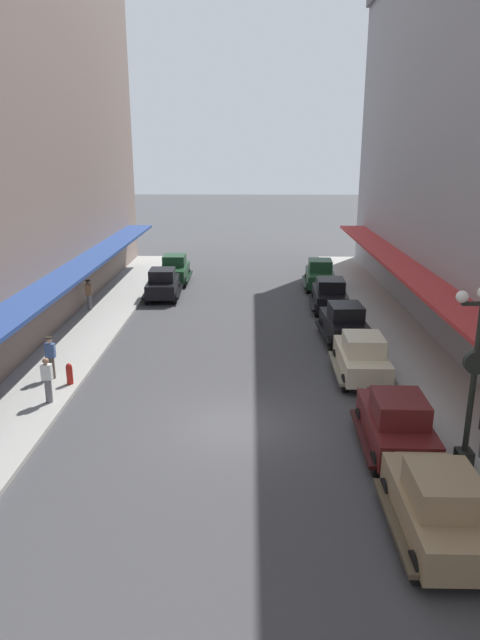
{
  "coord_description": "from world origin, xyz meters",
  "views": [
    {
      "loc": [
        0.47,
        -16.86,
        8.63
      ],
      "look_at": [
        0.0,
        6.0,
        1.8
      ],
      "focal_mm": 32.1,
      "sensor_mm": 36.0,
      "label": 1
    }
  ],
  "objects_px": {
    "parked_car_0": "(362,356)",
    "pedestrian_2": "(47,380)",
    "parked_car_7": "(174,269)",
    "pedestrian_0": "(51,357)",
    "parked_car_3": "(330,294)",
    "parked_car_4": "(163,283)",
    "parked_car_1": "(396,422)",
    "pedestrian_1": "(89,294)",
    "lamp_post_with_clock": "(475,372)",
    "fire_hydrant": "(69,374)",
    "parked_car_5": "(344,322)",
    "parked_car_2": "(438,504)",
    "parked_car_6": "(320,274)"
  },
  "relations": [
    {
      "from": "parked_car_0",
      "to": "pedestrian_2",
      "type": "height_order",
      "value": "parked_car_0"
    },
    {
      "from": "parked_car_7",
      "to": "pedestrian_2",
      "type": "xyz_separation_m",
      "value": [
        -1.85,
        -19.45,
        0.05
      ]
    },
    {
      "from": "pedestrian_0",
      "to": "parked_car_3",
      "type": "bearing_deg",
      "value": 41.22
    },
    {
      "from": "parked_car_4",
      "to": "pedestrian_0",
      "type": "relative_size",
      "value": 2.58
    },
    {
      "from": "parked_car_1",
      "to": "parked_car_4",
      "type": "xyz_separation_m",
      "value": [
        -9.61,
        18.06,
        0.0
      ]
    },
    {
      "from": "parked_car_4",
      "to": "pedestrian_1",
      "type": "bearing_deg",
      "value": -138.65
    },
    {
      "from": "lamp_post_with_clock",
      "to": "pedestrian_0",
      "type": "xyz_separation_m",
      "value": [
        -13.6,
        6.14,
        -1.97
      ]
    },
    {
      "from": "parked_car_0",
      "to": "fire_hydrant",
      "type": "relative_size",
      "value": 5.21
    },
    {
      "from": "parked_car_0",
      "to": "parked_car_5",
      "type": "bearing_deg",
      "value": 89.72
    },
    {
      "from": "parked_car_2",
      "to": "parked_car_3",
      "type": "bearing_deg",
      "value": 89.69
    },
    {
      "from": "parked_car_4",
      "to": "parked_car_2",
      "type": "bearing_deg",
      "value": -66.6
    },
    {
      "from": "parked_car_5",
      "to": "pedestrian_2",
      "type": "height_order",
      "value": "parked_car_5"
    },
    {
      "from": "parked_car_1",
      "to": "pedestrian_2",
      "type": "bearing_deg",
      "value": 165.73
    },
    {
      "from": "parked_car_6",
      "to": "parked_car_7",
      "type": "distance_m",
      "value": 9.72
    },
    {
      "from": "parked_car_4",
      "to": "parked_car_5",
      "type": "height_order",
      "value": "same"
    },
    {
      "from": "pedestrian_2",
      "to": "parked_car_5",
      "type": "bearing_deg",
      "value": 32.77
    },
    {
      "from": "pedestrian_0",
      "to": "parked_car_4",
      "type": "bearing_deg",
      "value": 79.79
    },
    {
      "from": "parked_car_6",
      "to": "pedestrian_0",
      "type": "relative_size",
      "value": 2.59
    },
    {
      "from": "fire_hydrant",
      "to": "pedestrian_2",
      "type": "xyz_separation_m",
      "value": [
        -0.23,
        -1.63,
        0.43
      ]
    },
    {
      "from": "lamp_post_with_clock",
      "to": "pedestrian_1",
      "type": "bearing_deg",
      "value": 132.86
    },
    {
      "from": "fire_hydrant",
      "to": "pedestrian_2",
      "type": "height_order",
      "value": "pedestrian_2"
    },
    {
      "from": "fire_hydrant",
      "to": "pedestrian_0",
      "type": "height_order",
      "value": "pedestrian_0"
    },
    {
      "from": "parked_car_0",
      "to": "parked_car_6",
      "type": "bearing_deg",
      "value": 89.59
    },
    {
      "from": "parked_car_5",
      "to": "pedestrian_1",
      "type": "bearing_deg",
      "value": 160.47
    },
    {
      "from": "parked_car_4",
      "to": "pedestrian_0",
      "type": "xyz_separation_m",
      "value": [
        -2.34,
        -13.01,
        0.07
      ]
    },
    {
      "from": "parked_car_5",
      "to": "pedestrian_0",
      "type": "xyz_separation_m",
      "value": [
        -12.0,
        -5.16,
        0.07
      ]
    },
    {
      "from": "parked_car_5",
      "to": "parked_car_7",
      "type": "distance_m",
      "value": 15.42
    },
    {
      "from": "lamp_post_with_clock",
      "to": "pedestrian_0",
      "type": "distance_m",
      "value": 15.05
    },
    {
      "from": "parked_car_3",
      "to": "parked_car_5",
      "type": "xyz_separation_m",
      "value": [
        -0.03,
        -5.38,
        0.0
      ]
    },
    {
      "from": "parked_car_4",
      "to": "parked_car_6",
      "type": "height_order",
      "value": "same"
    },
    {
      "from": "parked_car_2",
      "to": "parked_car_3",
      "type": "height_order",
      "value": "same"
    },
    {
      "from": "pedestrian_1",
      "to": "pedestrian_2",
      "type": "bearing_deg",
      "value": -81.17
    },
    {
      "from": "parked_car_3",
      "to": "parked_car_5",
      "type": "bearing_deg",
      "value": -90.33
    },
    {
      "from": "pedestrian_0",
      "to": "pedestrian_2",
      "type": "bearing_deg",
      "value": -73.96
    },
    {
      "from": "pedestrian_2",
      "to": "lamp_post_with_clock",
      "type": "bearing_deg",
      "value": -17.03
    },
    {
      "from": "parked_car_5",
      "to": "pedestrian_1",
      "type": "xyz_separation_m",
      "value": [
        -13.24,
        4.7,
        0.07
      ]
    },
    {
      "from": "pedestrian_0",
      "to": "parked_car_6",
      "type": "bearing_deg",
      "value": 52.59
    },
    {
      "from": "parked_car_7",
      "to": "pedestrian_1",
      "type": "xyz_separation_m",
      "value": [
        -3.72,
        -7.43,
        0.07
      ]
    },
    {
      "from": "parked_car_3",
      "to": "lamp_post_with_clock",
      "type": "relative_size",
      "value": 0.83
    },
    {
      "from": "parked_car_7",
      "to": "parked_car_3",
      "type": "bearing_deg",
      "value": -35.22
    },
    {
      "from": "parked_car_5",
      "to": "pedestrian_0",
      "type": "relative_size",
      "value": 2.58
    },
    {
      "from": "parked_car_3",
      "to": "fire_hydrant",
      "type": "relative_size",
      "value": 5.25
    },
    {
      "from": "fire_hydrant",
      "to": "parked_car_4",
      "type": "bearing_deg",
      "value": 83.7
    },
    {
      "from": "parked_car_0",
      "to": "fire_hydrant",
      "type": "xyz_separation_m",
      "value": [
        -11.13,
        -1.13,
        -0.38
      ]
    },
    {
      "from": "fire_hydrant",
      "to": "pedestrian_1",
      "type": "distance_m",
      "value": 10.61
    },
    {
      "from": "parked_car_4",
      "to": "parked_car_5",
      "type": "bearing_deg",
      "value": -39.14
    },
    {
      "from": "parked_car_3",
      "to": "parked_car_4",
      "type": "height_order",
      "value": "same"
    },
    {
      "from": "parked_car_1",
      "to": "pedestrian_2",
      "type": "relative_size",
      "value": 2.61
    },
    {
      "from": "parked_car_5",
      "to": "parked_car_2",
      "type": "bearing_deg",
      "value": -90.3
    },
    {
      "from": "parked_car_3",
      "to": "parked_car_6",
      "type": "xyz_separation_m",
      "value": [
        0.05,
        5.26,
        0.0
      ]
    }
  ]
}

